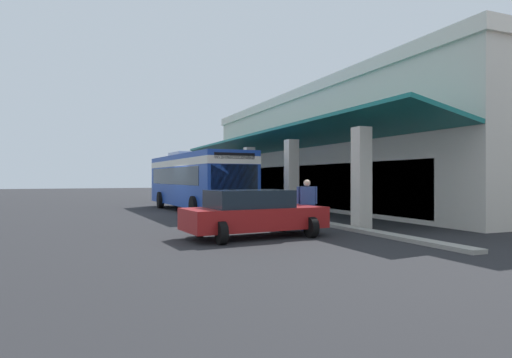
{
  "coord_description": "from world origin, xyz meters",
  "views": [
    {
      "loc": [
        21.81,
        -4.8,
        1.84
      ],
      "look_at": [
        -0.01,
        4.23,
        1.79
      ],
      "focal_mm": 30.12,
      "sensor_mm": 36.0,
      "label": 1
    }
  ],
  "objects_px": {
    "transit_bus": "(196,178)",
    "potted_palm": "(245,195)",
    "parked_sedan_red": "(253,213)",
    "pedestrian": "(307,202)"
  },
  "relations": [
    {
      "from": "pedestrian",
      "to": "potted_palm",
      "type": "height_order",
      "value": "potted_palm"
    },
    {
      "from": "pedestrian",
      "to": "transit_bus",
      "type": "bearing_deg",
      "value": -173.14
    },
    {
      "from": "transit_bus",
      "to": "pedestrian",
      "type": "height_order",
      "value": "transit_bus"
    },
    {
      "from": "transit_bus",
      "to": "potted_palm",
      "type": "bearing_deg",
      "value": 132.94
    },
    {
      "from": "transit_bus",
      "to": "potted_palm",
      "type": "height_order",
      "value": "transit_bus"
    },
    {
      "from": "transit_bus",
      "to": "parked_sedan_red",
      "type": "height_order",
      "value": "transit_bus"
    },
    {
      "from": "parked_sedan_red",
      "to": "pedestrian",
      "type": "bearing_deg",
      "value": 106.56
    },
    {
      "from": "potted_palm",
      "to": "transit_bus",
      "type": "bearing_deg",
      "value": -47.06
    },
    {
      "from": "parked_sedan_red",
      "to": "potted_palm",
      "type": "relative_size",
      "value": 1.63
    },
    {
      "from": "parked_sedan_red",
      "to": "pedestrian",
      "type": "height_order",
      "value": "pedestrian"
    }
  ]
}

